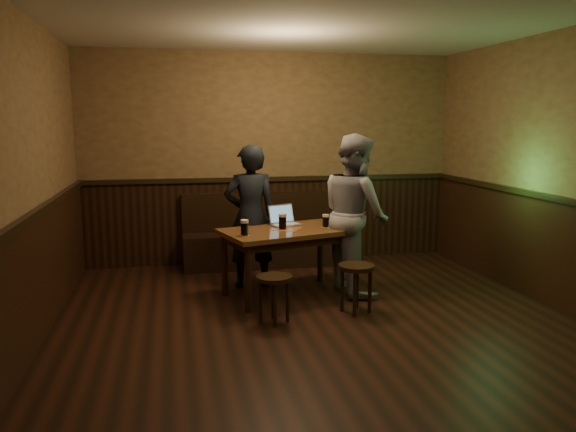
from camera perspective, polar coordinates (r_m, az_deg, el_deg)
The scene contains 12 objects.
room at distance 4.92m, azimuth 3.93°, elevation 1.45°, with size 5.04×6.04×2.84m.
bench at distance 7.49m, azimuth -2.19°, elevation -2.63°, with size 2.20×0.50×0.95m.
pub_table at distance 6.10m, azimuth -0.06°, elevation -2.25°, with size 1.55×1.15×0.75m.
stool_left at distance 5.34m, azimuth -1.44°, elevation -7.06°, with size 0.37×0.37×0.46m.
stool_right at distance 5.65m, azimuth 6.95°, elevation -5.90°, with size 0.48×0.48×0.49m.
pint_left at distance 5.73m, azimuth -4.43°, elevation -1.19°, with size 0.11×0.11×0.17m.
pint_mid at distance 6.05m, azimuth -0.56°, elevation -0.56°, with size 0.11×0.11×0.17m.
pint_right at distance 6.19m, azimuth 3.84°, elevation -0.48°, with size 0.09×0.09×0.14m.
laptop at distance 6.31m, azimuth -0.42°, elevation -0.40°, with size 0.39×0.35×0.23m.
menu at distance 6.22m, azimuth 5.07°, elevation -1.11°, with size 0.22×0.15×0.00m, color silver.
person_suit at distance 6.42m, azimuth -3.84°, elevation -0.06°, with size 0.60×0.39×1.64m, color black.
person_grey at distance 6.26m, azimuth 6.83°, elevation 0.24°, with size 0.86×0.67×1.77m, color gray.
Camera 1 is at (-1.32, -4.47, 1.89)m, focal length 35.00 mm.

